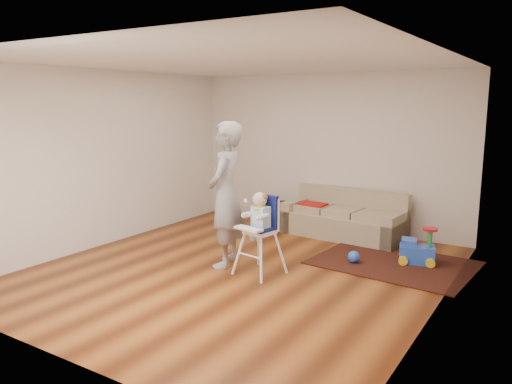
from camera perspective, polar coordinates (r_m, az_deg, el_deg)
The scene contains 9 objects.
ground at distance 6.73m, azimuth -1.83°, elevation -8.93°, with size 5.50×5.50×0.00m, color #4B1F09.
room_envelope at distance 6.81m, azimuth 0.57°, elevation 7.43°, with size 5.04×5.52×2.72m.
sofa at distance 8.36m, azimuth 9.96°, elevation -2.52°, with size 2.03×0.96×0.76m.
side_table at distance 8.98m, azimuth 2.11°, elevation -2.54°, with size 0.44×0.44×0.44m, color black, non-canonical shape.
area_rug at distance 7.25m, azimuth 15.45°, elevation -7.80°, with size 2.07×1.55×0.02m, color black.
ride_on_toy at distance 7.25m, azimuth 17.96°, elevation -5.78°, with size 0.47×0.33×0.51m, color blue, non-canonical shape.
toy_ball at distance 7.08m, azimuth 11.11°, elevation -7.28°, with size 0.17×0.17×0.17m, color blue.
high_chair at distance 6.44m, azimuth 0.44°, elevation -4.91°, with size 0.59×0.59×1.09m.
adult at distance 6.70m, azimuth -3.52°, elevation -0.34°, with size 0.72×0.47×1.96m, color gray.
Camera 1 is at (3.56, -5.26, 2.22)m, focal length 35.00 mm.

